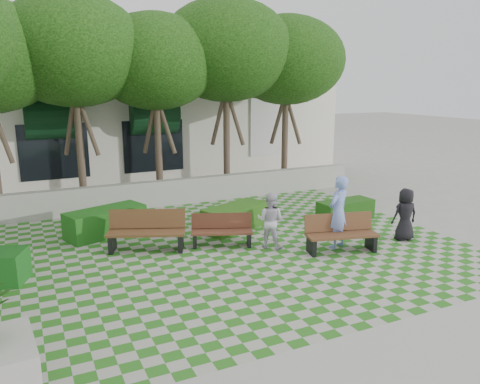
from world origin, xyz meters
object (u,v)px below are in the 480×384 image
bench_east (341,234)px  person_dark (405,214)px  person_blue (338,212)px  hedge_midleft (106,222)px  bench_west (147,231)px  hedge_east (345,210)px  person_white (270,220)px  hedge_midright (235,217)px  bench_mid (222,231)px

bench_east → person_dark: (2.13, -0.03, 0.27)m
person_blue → person_dark: bearing=150.7°
hedge_midleft → bench_east: bearing=-36.9°
hedge_midleft → person_blue: (5.32, -3.67, 0.58)m
bench_west → hedge_midleft: bench_west is taller
hedge_east → hedge_midleft: bearing=166.4°
person_blue → person_white: size_ratio=1.30×
bench_west → person_dark: 6.99m
hedge_east → person_dark: size_ratio=1.25×
hedge_midleft → hedge_midright: bearing=-17.0°
bench_mid → bench_west: 1.96m
bench_mid → hedge_midright: 1.46m
hedge_midright → person_dark: 4.79m
bench_east → bench_mid: bench_east is taller
hedge_midleft → person_white: (3.72, -2.91, 0.36)m
person_dark → person_blue: bearing=2.2°
person_dark → person_white: bearing=-5.9°
bench_east → person_white: person_white is taller
person_blue → person_dark: size_ratio=1.32×
hedge_east → person_blue: (-1.79, -1.96, 0.64)m
bench_east → person_blue: (0.08, 0.26, 0.50)m
bench_west → hedge_east: 6.36m
person_dark → hedge_midleft: bearing=-18.1°
bench_east → person_white: 1.85m
hedge_east → hedge_midleft: size_ratio=0.83×
hedge_midright → person_white: 1.87m
bench_mid → person_dark: (4.72, -1.74, 0.32)m
hedge_east → hedge_midright: bearing=170.0°
person_blue → person_dark: 2.08m
bench_west → person_blue: 5.00m
bench_east → bench_mid: 3.11m
bench_east → person_white: (-1.51, 1.02, 0.28)m
bench_west → person_dark: size_ratio=1.42×
bench_east → person_dark: bearing=13.3°
bench_mid → person_blue: (2.68, -1.45, 0.55)m
bench_mid → hedge_midright: (0.91, 1.14, -0.05)m
bench_west → person_white: size_ratio=1.40×
bench_mid → hedge_east: size_ratio=0.93×
hedge_midright → person_blue: bearing=-55.7°
bench_east → hedge_east: (1.87, 2.22, -0.15)m
bench_mid → hedge_east: bearing=28.2°
hedge_midleft → bench_mid: bearing=-40.1°
bench_west → person_blue: size_ratio=1.08×
bench_mid → hedge_east: 4.50m
bench_mid → hedge_midleft: (-2.64, 2.23, -0.02)m
hedge_midleft → person_dark: person_dark is taller
hedge_midright → person_dark: size_ratio=1.42×
hedge_midright → bench_west: bearing=-167.5°
bench_mid → hedge_midright: size_ratio=0.82×
bench_east → bench_west: 5.01m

